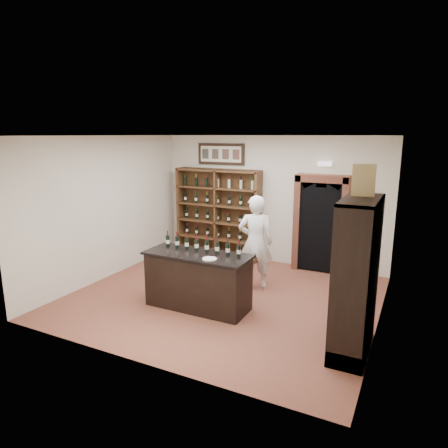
{
  "coord_description": "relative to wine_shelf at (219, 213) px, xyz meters",
  "views": [
    {
      "loc": [
        3.18,
        -6.34,
        3.02
      ],
      "look_at": [
        -0.14,
        0.3,
        1.35
      ],
      "focal_mm": 32.0,
      "sensor_mm": 36.0,
      "label": 1
    }
  ],
  "objects": [
    {
      "name": "shopkeeper",
      "position": [
        1.65,
        -1.61,
        -0.16
      ],
      "size": [
        0.79,
        0.65,
        1.88
      ],
      "primitive_type": "imported",
      "rotation": [
        0.0,
        0.0,
        3.46
      ],
      "color": "white",
      "rests_on": "ground"
    },
    {
      "name": "counter_bottle_6",
      "position": [
        1.61,
        -2.79,
        0.01
      ],
      "size": [
        0.07,
        0.07,
        0.3
      ],
      "color": "black",
      "rests_on": "tasting_counter"
    },
    {
      "name": "wall_back",
      "position": [
        1.3,
        0.17,
        0.4
      ],
      "size": [
        5.5,
        0.04,
        3.0
      ],
      "primitive_type": "cube",
      "color": "silver",
      "rests_on": "ground"
    },
    {
      "name": "emergency_light",
      "position": [
        2.55,
        0.09,
        1.3
      ],
      "size": [
        0.3,
        0.1,
        0.1
      ],
      "primitive_type": "cube",
      "color": "white",
      "rests_on": "wall_back"
    },
    {
      "name": "tasting_counter",
      "position": [
        1.1,
        -2.93,
        -0.61
      ],
      "size": [
        1.88,
        0.78,
        1.0
      ],
      "color": "black",
      "rests_on": "ground"
    },
    {
      "name": "counter_bottle_1",
      "position": [
        0.59,
        -2.79,
        0.01
      ],
      "size": [
        0.07,
        0.07,
        0.3
      ],
      "color": "black",
      "rests_on": "tasting_counter"
    },
    {
      "name": "wine_crate",
      "position": [
        3.76,
        -3.0,
        1.32
      ],
      "size": [
        0.32,
        0.16,
        0.43
      ],
      "primitive_type": "cube",
      "rotation": [
        0.0,
        0.0,
        0.11
      ],
      "color": "tan",
      "rests_on": "side_cabinet"
    },
    {
      "name": "wall_left",
      "position": [
        -1.45,
        -2.33,
        0.4
      ],
      "size": [
        0.04,
        5.0,
        3.0
      ],
      "primitive_type": "cube",
      "color": "silver",
      "rests_on": "ground"
    },
    {
      "name": "counter_bottle_2",
      "position": [
        0.79,
        -2.79,
        0.01
      ],
      "size": [
        0.07,
        0.07,
        0.3
      ],
      "color": "black",
      "rests_on": "tasting_counter"
    },
    {
      "name": "floor",
      "position": [
        1.3,
        -2.33,
        -1.1
      ],
      "size": [
        5.5,
        5.5,
        0.0
      ],
      "primitive_type": "plane",
      "color": "brown",
      "rests_on": "ground"
    },
    {
      "name": "counter_bottle_7",
      "position": [
        1.82,
        -2.79,
        0.01
      ],
      "size": [
        0.07,
        0.07,
        0.3
      ],
      "color": "black",
      "rests_on": "tasting_counter"
    },
    {
      "name": "counter_bottle_3",
      "position": [
        1.0,
        -2.79,
        0.01
      ],
      "size": [
        0.07,
        0.07,
        0.3
      ],
      "color": "black",
      "rests_on": "tasting_counter"
    },
    {
      "name": "plate",
      "position": [
        1.45,
        -3.14,
        -0.09
      ],
      "size": [
        0.24,
        0.24,
        0.02
      ],
      "primitive_type": "cylinder",
      "color": "silver",
      "rests_on": "tasting_counter"
    },
    {
      "name": "wall_right",
      "position": [
        4.05,
        -2.33,
        0.4
      ],
      "size": [
        0.04,
        5.0,
        3.0
      ],
      "primitive_type": "cube",
      "color": "silver",
      "rests_on": "ground"
    },
    {
      "name": "arched_doorway",
      "position": [
        2.55,
        -0.0,
        0.04
      ],
      "size": [
        1.17,
        0.35,
        2.17
      ],
      "color": "black",
      "rests_on": "ground"
    },
    {
      "name": "counter_bottle_0",
      "position": [
        0.38,
        -2.79,
        0.01
      ],
      "size": [
        0.07,
        0.07,
        0.3
      ],
      "color": "black",
      "rests_on": "tasting_counter"
    },
    {
      "name": "counter_bottle_5",
      "position": [
        1.41,
        -2.79,
        0.01
      ],
      "size": [
        0.07,
        0.07,
        0.3
      ],
      "color": "black",
      "rests_on": "tasting_counter"
    },
    {
      "name": "counter_bottle_4",
      "position": [
        1.2,
        -2.79,
        0.01
      ],
      "size": [
        0.07,
        0.07,
        0.3
      ],
      "color": "black",
      "rests_on": "tasting_counter"
    },
    {
      "name": "ceiling",
      "position": [
        1.3,
        -2.33,
        1.9
      ],
      "size": [
        5.5,
        5.5,
        0.0
      ],
      "primitive_type": "plane",
      "rotation": [
        3.14,
        0.0,
        0.0
      ],
      "color": "white",
      "rests_on": "wall_back"
    },
    {
      "name": "side_cabinet",
      "position": [
        3.82,
        -3.23,
        -0.35
      ],
      "size": [
        0.48,
        1.2,
        2.2
      ],
      "color": "black",
      "rests_on": "ground"
    },
    {
      "name": "wine_shelf",
      "position": [
        0.0,
        0.0,
        0.0
      ],
      "size": [
        2.2,
        0.38,
        2.2
      ],
      "color": "#53391C",
      "rests_on": "ground"
    },
    {
      "name": "framed_picture",
      "position": [
        0.0,
        0.14,
        1.45
      ],
      "size": [
        1.25,
        0.04,
        0.52
      ],
      "primitive_type": "cube",
      "color": "black",
      "rests_on": "wall_back"
    }
  ]
}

